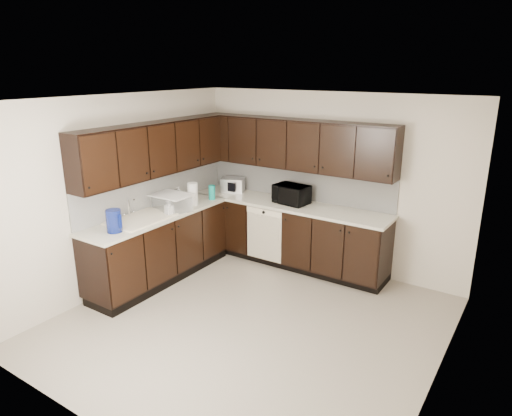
% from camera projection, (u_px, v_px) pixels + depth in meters
% --- Properties ---
extents(floor, '(4.00, 4.00, 0.00)m').
position_uv_depth(floor, '(250.00, 323.00, 5.23)').
color(floor, '#9F9484').
rests_on(floor, ground).
extents(ceiling, '(4.00, 4.00, 0.00)m').
position_uv_depth(ceiling, '(249.00, 100.00, 4.49)').
color(ceiling, white).
rests_on(ceiling, wall_back).
extents(wall_back, '(4.00, 0.02, 2.50)m').
position_uv_depth(wall_back, '(329.00, 182.00, 6.46)').
color(wall_back, beige).
rests_on(wall_back, floor).
extents(wall_left, '(0.02, 4.00, 2.50)m').
position_uv_depth(wall_left, '(122.00, 193.00, 5.91)').
color(wall_left, beige).
rests_on(wall_left, floor).
extents(wall_right, '(0.02, 4.00, 2.50)m').
position_uv_depth(wall_right, '(447.00, 262.00, 3.81)').
color(wall_right, beige).
rests_on(wall_right, floor).
extents(wall_front, '(4.00, 0.02, 2.50)m').
position_uv_depth(wall_front, '(93.00, 295.00, 3.27)').
color(wall_front, beige).
rests_on(wall_front, floor).
extents(lower_cabinets, '(3.00, 2.80, 0.90)m').
position_uv_depth(lower_cabinets, '(235.00, 242.00, 6.52)').
color(lower_cabinets, black).
rests_on(lower_cabinets, floor).
extents(countertop, '(3.03, 2.83, 0.04)m').
position_uv_depth(countertop, '(234.00, 208.00, 6.37)').
color(countertop, beige).
rests_on(countertop, lower_cabinets).
extents(backsplash, '(3.00, 2.80, 0.48)m').
position_uv_depth(backsplash, '(231.00, 185.00, 6.57)').
color(backsplash, beige).
rests_on(backsplash, countertop).
extents(upper_cabinets, '(3.00, 2.80, 0.70)m').
position_uv_depth(upper_cabinets, '(232.00, 146.00, 6.25)').
color(upper_cabinets, black).
rests_on(upper_cabinets, wall_back).
extents(dishwasher, '(0.58, 0.04, 0.78)m').
position_uv_depth(dishwasher, '(264.00, 231.00, 6.56)').
color(dishwasher, '#EEE2C3').
rests_on(dishwasher, lower_cabinets).
extents(sink, '(0.54, 0.82, 0.42)m').
position_uv_depth(sink, '(141.00, 224.00, 5.84)').
color(sink, '#EEE2C3').
rests_on(sink, countertop).
extents(microwave, '(0.52, 0.38, 0.27)m').
position_uv_depth(microwave, '(291.00, 194.00, 6.49)').
color(microwave, black).
rests_on(microwave, countertop).
extents(soap_bottle_a, '(0.10, 0.10, 0.20)m').
position_uv_depth(soap_bottle_a, '(169.00, 208.00, 5.99)').
color(soap_bottle_a, gray).
rests_on(soap_bottle_a, countertop).
extents(soap_bottle_b, '(0.10, 0.10, 0.24)m').
position_uv_depth(soap_bottle_b, '(179.00, 195.00, 6.53)').
color(soap_bottle_b, gray).
rests_on(soap_bottle_b, countertop).
extents(toaster_oven, '(0.41, 0.37, 0.22)m').
position_uv_depth(toaster_oven, '(233.00, 185.00, 7.12)').
color(toaster_oven, silver).
rests_on(toaster_oven, countertop).
extents(storage_bin, '(0.63, 0.55, 0.20)m').
position_uv_depth(storage_bin, '(172.00, 202.00, 6.24)').
color(storage_bin, silver).
rests_on(storage_bin, countertop).
extents(blue_pitcher, '(0.23, 0.23, 0.27)m').
position_uv_depth(blue_pitcher, '(114.00, 221.00, 5.37)').
color(blue_pitcher, navy).
rests_on(blue_pitcher, countertop).
extents(teal_tumbler, '(0.12, 0.12, 0.21)m').
position_uv_depth(teal_tumbler, '(212.00, 192.00, 6.70)').
color(teal_tumbler, '#0D9789').
rests_on(teal_tumbler, countertop).
extents(paper_towel_roll, '(0.18, 0.18, 0.32)m').
position_uv_depth(paper_towel_roll, '(193.00, 194.00, 6.41)').
color(paper_towel_roll, white).
rests_on(paper_towel_roll, countertop).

